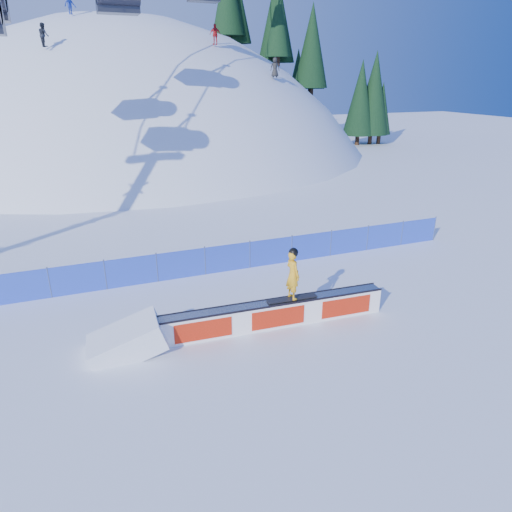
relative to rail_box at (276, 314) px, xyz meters
name	(u,v)px	position (x,y,z in m)	size (l,w,h in m)	color
ground	(269,319)	(-0.03, 0.51, -0.45)	(160.00, 160.00, 0.00)	white
snow_hill	(141,292)	(-0.03, 42.51, -18.45)	(64.00, 64.00, 64.00)	silver
treeline	(297,57)	(22.03, 44.24, 9.75)	(17.83, 12.16, 19.11)	#362115
safety_fence	(228,258)	(-0.03, 5.01, 0.15)	(22.05, 0.05, 1.30)	blue
rail_box	(276,314)	(0.00, 0.00, 0.00)	(7.69, 0.92, 0.92)	white
snow_ramp	(128,351)	(-4.79, 0.24, -0.45)	(2.20, 1.46, 0.82)	white
snowboarder	(293,274)	(0.57, -0.03, 1.35)	(1.74, 0.66, 1.80)	black
distant_skiers	(140,31)	(0.88, 30.70, 10.88)	(19.35, 8.42, 6.77)	black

